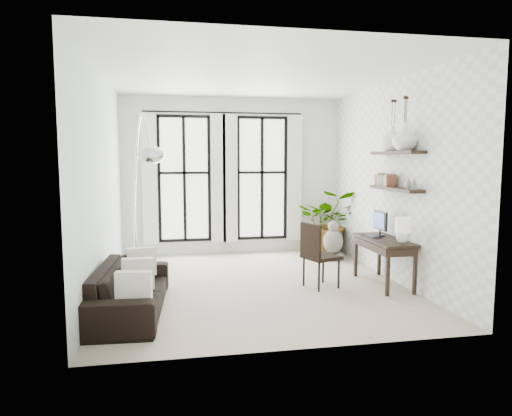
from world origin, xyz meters
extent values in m
plane|color=#B6AB90|center=(0.00, 0.00, 0.00)|extent=(5.00, 5.00, 0.00)
plane|color=white|center=(0.00, 0.00, 3.20)|extent=(5.00, 5.00, 0.00)
plane|color=silver|center=(-2.25, 0.00, 1.60)|extent=(0.00, 5.00, 5.00)
plane|color=white|center=(2.25, 0.00, 1.60)|extent=(0.00, 5.00, 5.00)
plane|color=white|center=(0.00, 2.50, 1.60)|extent=(4.50, 0.00, 4.50)
cube|color=white|center=(-1.00, 2.47, 1.55)|extent=(1.00, 0.02, 2.50)
cube|color=white|center=(-1.68, 2.37, 1.55)|extent=(0.30, 0.04, 2.60)
cube|color=white|center=(-0.32, 2.37, 1.55)|extent=(0.30, 0.04, 2.60)
cube|color=white|center=(0.60, 2.47, 1.55)|extent=(1.00, 0.02, 2.50)
cube|color=white|center=(-0.08, 2.37, 1.55)|extent=(0.30, 0.04, 2.60)
cube|color=white|center=(1.28, 2.37, 1.55)|extent=(0.30, 0.04, 2.60)
cylinder|color=black|center=(-0.20, 2.38, 2.88)|extent=(3.20, 0.03, 0.03)
cube|color=black|center=(2.11, -0.41, 1.50)|extent=(0.25, 1.30, 0.05)
cube|color=black|center=(2.11, -0.41, 2.05)|extent=(0.25, 1.30, 0.05)
cube|color=#C94132|center=(2.11, 0.14, 1.61)|extent=(0.16, 0.04, 0.18)
cube|color=#2D4C9F|center=(2.11, 0.10, 1.61)|extent=(0.16, 0.04, 0.18)
cube|color=gold|center=(2.11, 0.05, 1.61)|extent=(0.16, 0.04, 0.18)
cube|color=green|center=(2.11, 0.01, 1.61)|extent=(0.16, 0.04, 0.18)
cube|color=#7C429B|center=(2.11, -0.04, 1.61)|extent=(0.16, 0.04, 0.18)
cube|color=orange|center=(2.11, -0.08, 1.61)|extent=(0.16, 0.04, 0.18)
cube|color=#424242|center=(2.11, -0.13, 1.61)|extent=(0.16, 0.04, 0.18)
cube|color=#37C299|center=(2.11, -0.17, 1.61)|extent=(0.16, 0.04, 0.18)
cube|color=#CCB991|center=(2.11, -0.22, 1.61)|extent=(0.16, 0.04, 0.18)
cube|color=brown|center=(2.11, -0.26, 1.61)|extent=(0.16, 0.04, 0.18)
cone|color=gray|center=(2.11, -0.81, 1.61)|extent=(0.10, 0.10, 0.18)
cone|color=gray|center=(2.11, -0.96, 1.61)|extent=(0.10, 0.10, 0.18)
imported|color=black|center=(-1.80, -0.99, 0.30)|extent=(0.94, 2.13, 0.61)
cube|color=silver|center=(-1.70, -1.69, 0.50)|extent=(0.40, 0.12, 0.40)
cube|color=silver|center=(-1.70, -0.99, 0.50)|extent=(0.40, 0.12, 0.40)
cube|color=silver|center=(-1.70, -0.29, 0.50)|extent=(0.40, 0.12, 0.40)
imported|color=#2D7228|center=(1.90, 2.01, 0.67)|extent=(1.46, 1.35, 1.33)
cube|color=black|center=(1.95, -0.41, 0.71)|extent=(0.52, 1.24, 0.04)
cube|color=black|center=(1.93, -0.41, 0.63)|extent=(0.48, 1.18, 0.11)
cube|color=black|center=(1.74, -0.98, 0.35)|extent=(0.05, 0.05, 0.69)
cube|color=black|center=(2.16, -0.98, 0.35)|extent=(0.05, 0.05, 0.69)
cube|color=black|center=(1.74, 0.17, 0.35)|extent=(0.05, 0.05, 0.69)
cube|color=black|center=(2.16, 0.17, 0.35)|extent=(0.05, 0.05, 0.69)
cube|color=black|center=(2.00, -0.17, 0.98)|extent=(0.04, 0.42, 0.30)
cube|color=navy|center=(1.97, -0.17, 0.98)|extent=(0.00, 0.36, 0.24)
cube|color=black|center=(1.85, -0.17, 0.74)|extent=(0.15, 0.40, 0.02)
sphere|color=silver|center=(2.00, -0.88, 0.82)|extent=(0.18, 0.18, 0.18)
cylinder|color=white|center=(2.00, -0.88, 1.01)|extent=(0.22, 0.22, 0.22)
cube|color=black|center=(0.97, -0.34, 0.47)|extent=(0.60, 0.60, 0.05)
cube|color=black|center=(0.77, -0.41, 0.73)|extent=(0.20, 0.46, 0.52)
cylinder|color=black|center=(0.78, -0.53, 0.22)|extent=(0.03, 0.03, 0.44)
cylinder|color=black|center=(1.16, -0.53, 0.22)|extent=(0.03, 0.03, 0.44)
cylinder|color=black|center=(0.78, -0.15, 0.22)|extent=(0.03, 0.03, 0.44)
cylinder|color=black|center=(1.16, -0.15, 0.22)|extent=(0.03, 0.03, 0.44)
cylinder|color=silver|center=(-1.90, 1.27, 0.05)|extent=(0.39, 0.39, 0.11)
cylinder|color=silver|center=(-1.90, 1.27, 0.60)|extent=(0.04, 0.04, 1.08)
ellipsoid|color=silver|center=(-1.50, -0.94, 2.01)|extent=(0.35, 0.35, 0.23)
cylinder|color=gray|center=(1.81, 1.45, 0.06)|extent=(0.43, 0.43, 0.13)
ellipsoid|color=gray|center=(1.81, 1.45, 0.36)|extent=(0.38, 0.38, 0.47)
sphere|color=gray|center=(1.81, 1.45, 0.66)|extent=(0.21, 0.21, 0.21)
imported|color=white|center=(2.11, -0.66, 2.27)|extent=(0.37, 0.37, 0.38)
imported|color=white|center=(2.11, -0.26, 2.27)|extent=(0.37, 0.37, 0.38)
camera|label=1|loc=(-1.26, -6.86, 1.96)|focal=32.00mm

